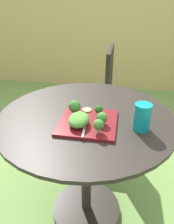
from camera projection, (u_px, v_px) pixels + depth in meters
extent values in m
plane|color=#70994C|center=(86.00, 210.00, 1.46)|extent=(12.00, 12.00, 0.00)
cube|color=tan|center=(115.00, 37.00, 3.03)|extent=(8.00, 0.08, 1.47)
cylinder|color=#28231E|center=(86.00, 116.00, 1.11)|extent=(0.89, 0.89, 0.02)
cylinder|color=#28231E|center=(86.00, 168.00, 1.28)|extent=(0.06, 0.06, 0.68)
cylinder|color=#28231E|center=(86.00, 208.00, 1.45)|extent=(0.44, 0.44, 0.04)
cube|color=black|center=(86.00, 99.00, 1.97)|extent=(0.44, 0.44, 0.03)
cube|color=black|center=(109.00, 75.00, 1.82)|extent=(0.03, 0.42, 0.45)
cylinder|color=black|center=(72.00, 110.00, 2.25)|extent=(0.02, 0.02, 0.43)
cylinder|color=black|center=(62.00, 128.00, 1.94)|extent=(0.02, 0.02, 0.43)
cylinder|color=black|center=(107.00, 113.00, 2.20)|extent=(0.02, 0.02, 0.43)
cylinder|color=black|center=(103.00, 132.00, 1.89)|extent=(0.02, 0.02, 0.43)
cube|color=maroon|center=(88.00, 122.00, 1.03)|extent=(0.27, 0.27, 0.01)
cylinder|color=#0F8C93|center=(142.00, 117.00, 0.96)|extent=(0.08, 0.08, 0.13)
cylinder|color=#0D777D|center=(142.00, 121.00, 0.97)|extent=(0.07, 0.07, 0.09)
cube|color=silver|center=(84.00, 130.00, 0.95)|extent=(0.02, 0.11, 0.00)
cube|color=silver|center=(86.00, 121.00, 1.02)|extent=(0.03, 0.05, 0.00)
ellipsoid|color=#519338|center=(79.00, 120.00, 0.98)|extent=(0.09, 0.13, 0.05)
cylinder|color=#99B770|center=(102.00, 123.00, 1.00)|extent=(0.02, 0.02, 0.01)
sphere|color=#427F33|center=(102.00, 118.00, 0.98)|extent=(0.05, 0.05, 0.05)
cylinder|color=#99B770|center=(98.00, 130.00, 0.94)|extent=(0.02, 0.02, 0.02)
sphere|color=#427F33|center=(99.00, 125.00, 0.92)|extent=(0.05, 0.05, 0.05)
cylinder|color=#99B770|center=(99.00, 114.00, 1.06)|extent=(0.01, 0.01, 0.02)
sphere|color=#285B1E|center=(99.00, 109.00, 1.05)|extent=(0.04, 0.04, 0.04)
cylinder|color=#99B770|center=(75.00, 112.00, 1.08)|extent=(0.02, 0.02, 0.02)
sphere|color=#38752D|center=(75.00, 106.00, 1.06)|extent=(0.06, 0.06, 0.06)
cylinder|color=#8EB766|center=(87.00, 110.00, 1.11)|extent=(0.05, 0.05, 0.01)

